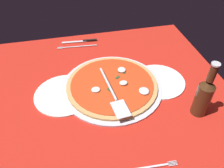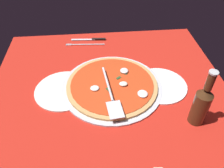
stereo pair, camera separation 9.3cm
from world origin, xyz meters
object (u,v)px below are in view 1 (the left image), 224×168
object	(u,v)px
pizza_server	(113,93)
place_setting_far	(80,44)
beer_bottle	(204,96)
pizza	(112,85)
dinner_plate_right	(158,81)
dinner_plate_left	(64,95)

from	to	relation	value
pizza_server	place_setting_far	world-z (taller)	pizza_server
pizza_server	beer_bottle	xyz separation A→B (cm)	(31.18, -13.79, 5.25)
pizza	beer_bottle	size ratio (longest dim) A/B	1.65
dinner_plate_right	pizza_server	xyz separation A→B (cm)	(-22.70, -6.57, 3.62)
dinner_plate_right	beer_bottle	bearing A→B (deg)	-67.38
dinner_plate_right	pizza	xyz separation A→B (cm)	(-21.15, 1.08, 1.30)
pizza	beer_bottle	xyz separation A→B (cm)	(29.63, -21.44, 7.56)
pizza_server	place_setting_far	bearing A→B (deg)	-176.18
place_setting_far	beer_bottle	bearing A→B (deg)	127.85
pizza	beer_bottle	world-z (taller)	beer_bottle
dinner_plate_left	dinner_plate_right	xyz separation A→B (cm)	(42.35, -0.83, 0.00)
dinner_plate_left	pizza_server	distance (cm)	21.31
beer_bottle	pizza_server	bearing A→B (deg)	156.14
dinner_plate_right	beer_bottle	xyz separation A→B (cm)	(8.48, -20.36, 8.86)
dinner_plate_left	pizza_server	xyz separation A→B (cm)	(19.65, -7.40, 3.62)
dinner_plate_right	pizza	distance (cm)	21.21
place_setting_far	beer_bottle	distance (cm)	72.16
dinner_plate_right	pizza	bearing A→B (deg)	177.09
pizza	pizza_server	bearing A→B (deg)	-101.48
dinner_plate_right	place_setting_far	world-z (taller)	place_setting_far
dinner_plate_left	pizza	xyz separation A→B (cm)	(21.21, 0.24, 1.30)
dinner_plate_left	dinner_plate_right	world-z (taller)	same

